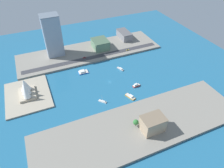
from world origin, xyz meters
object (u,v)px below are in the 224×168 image
catamaran_blue (83,72)px  sailboat_small_white (103,101)px  yacht_sleek_gray (120,69)px  warehouse_low_gray (124,35)px  tugboat_red (136,85)px  taxi_yellow_cab (128,50)px  opera_landmark (26,89)px  apartment_midrise_tan (153,124)px  terminal_long_green (100,44)px  traffic_light_waterfront (109,53)px  pickup_red (84,58)px  water_taxi_orange (130,96)px  tower_tall_glass (53,36)px

catamaran_blue → sailboat_small_white: sailboat_small_white is taller
yacht_sleek_gray → warehouse_low_gray: warehouse_low_gray is taller
catamaran_blue → sailboat_small_white: 70.52m
tugboat_red → taxi_yellow_cab: taxi_yellow_cab is taller
opera_landmark → taxi_yellow_cab: bearing=-74.1°
sailboat_small_white → apartment_midrise_tan: (-63.46, -32.41, 11.11)m
terminal_long_green → traffic_light_waterfront: terminal_long_green is taller
pickup_red → traffic_light_waterfront: bearing=-103.4°
sailboat_small_white → opera_landmark: opera_landmark is taller
taxi_yellow_cab → traffic_light_waterfront: 36.07m
catamaran_blue → yacht_sleek_gray: size_ratio=1.16×
warehouse_low_gray → water_taxi_orange: bearing=156.9°
tugboat_red → water_taxi_orange: size_ratio=0.77×
yacht_sleek_gray → pickup_red: pickup_red is taller
apartment_midrise_tan → terminal_long_green: size_ratio=0.79×
water_taxi_orange → traffic_light_waterfront: 102.11m
apartment_midrise_tan → taxi_yellow_cab: (162.49, -52.59, -8.20)m
yacht_sleek_gray → warehouse_low_gray: (87.20, -48.88, 8.42)m
catamaran_blue → apartment_midrise_tan: 139.13m
tugboat_red → yacht_sleek_gray: (45.26, 3.01, -0.42)m
catamaran_blue → apartment_midrise_tan: bearing=-164.8°
yacht_sleek_gray → sailboat_small_white: bearing=137.6°
yacht_sleek_gray → tower_tall_glass: size_ratio=0.20×
opera_landmark → pickup_red: bearing=-60.2°
catamaran_blue → tower_tall_glass: (64.94, 26.74, 34.97)m
water_taxi_orange → yacht_sleek_gray: bearing=-13.4°
apartment_midrise_tan → warehouse_low_gray: size_ratio=0.69×
sailboat_small_white → tower_tall_glass: 143.22m
tugboat_red → taxi_yellow_cab: 93.89m
pickup_red → opera_landmark: (-54.07, 94.32, 7.71)m
tugboat_red → warehouse_low_gray: bearing=-19.1°
warehouse_low_gray → pickup_red: bearing=112.9°
yacht_sleek_gray → terminal_long_green: terminal_long_green is taller
yacht_sleek_gray → sailboat_small_white: 75.49m
terminal_long_green → opera_landmark: (-74.87, 130.34, 1.01)m
water_taxi_orange → apartment_midrise_tan: size_ratio=0.63×
tower_tall_glass → catamaran_blue: bearing=-157.6°
terminal_long_green → tower_tall_glass: size_ratio=0.47×
warehouse_low_gray → tower_tall_glass: tower_tall_glass is taller
tower_tall_glass → opera_landmark: 103.94m
tugboat_red → opera_landmark: opera_landmark is taller
opera_landmark → warehouse_low_gray: bearing=-63.5°
water_taxi_orange → traffic_light_waterfront: traffic_light_waterfront is taller
warehouse_low_gray → tower_tall_glass: (-7.56, 130.52, 26.75)m
terminal_long_green → tugboat_red: bearing=-175.6°
tower_tall_glass → pickup_red: bearing=-127.8°
tugboat_red → traffic_light_waterfront: 84.79m
taxi_yellow_cab → traffic_light_waterfront: traffic_light_waterfront is taller
tugboat_red → yacht_sleek_gray: size_ratio=0.89×
tugboat_red → sailboat_small_white: bearing=101.0°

